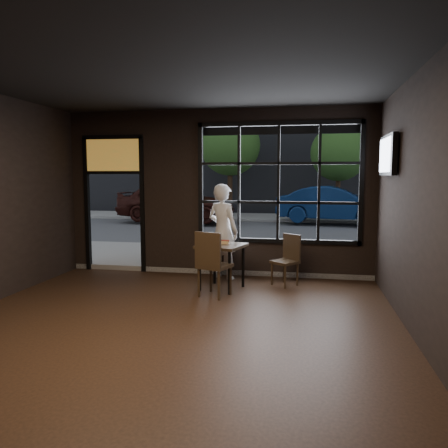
% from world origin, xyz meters
% --- Properties ---
extents(floor, '(6.00, 7.00, 0.02)m').
position_xyz_m(floor, '(0.00, 0.00, -0.01)').
color(floor, black).
rests_on(floor, ground).
extents(ceiling, '(6.00, 7.00, 0.02)m').
position_xyz_m(ceiling, '(0.00, 0.00, 3.21)').
color(ceiling, black).
rests_on(ceiling, ground).
extents(wall_right, '(0.04, 7.00, 3.20)m').
position_xyz_m(wall_right, '(3.00, 0.00, 1.60)').
color(wall_right, black).
rests_on(wall_right, ground).
extents(window_frame, '(3.06, 0.12, 2.28)m').
position_xyz_m(window_frame, '(1.20, 3.50, 1.80)').
color(window_frame, black).
rests_on(window_frame, ground).
extents(stained_transom, '(1.20, 0.06, 0.70)m').
position_xyz_m(stained_transom, '(-2.10, 3.50, 2.35)').
color(stained_transom, orange).
rests_on(stained_transom, ground).
extents(street_asphalt, '(60.00, 41.00, 0.04)m').
position_xyz_m(street_asphalt, '(0.00, 24.00, -0.02)').
color(street_asphalt, '#545456').
rests_on(street_asphalt, ground).
extents(building_across, '(28.00, 12.00, 15.00)m').
position_xyz_m(building_across, '(0.00, 23.00, 7.50)').
color(building_across, '#5B5956').
rests_on(building_across, ground).
extents(cafe_table, '(0.88, 0.88, 0.78)m').
position_xyz_m(cafe_table, '(0.32, 2.44, 0.39)').
color(cafe_table, '#2F2215').
rests_on(cafe_table, floor).
extents(chair_near, '(0.59, 0.59, 1.06)m').
position_xyz_m(chair_near, '(0.29, 1.97, 0.53)').
color(chair_near, '#2F2215').
rests_on(chair_near, floor).
extents(chair_window, '(0.55, 0.55, 0.90)m').
position_xyz_m(chair_window, '(1.37, 2.87, 0.45)').
color(chair_window, '#2F2215').
rests_on(chair_window, floor).
extents(man, '(0.78, 0.68, 1.79)m').
position_xyz_m(man, '(0.19, 3.22, 0.89)').
color(man, silver).
rests_on(man, floor).
extents(hotdog, '(0.20, 0.09, 0.06)m').
position_xyz_m(hotdog, '(0.34, 2.51, 0.80)').
color(hotdog, tan).
rests_on(hotdog, cafe_table).
extents(cup, '(0.15, 0.15, 0.10)m').
position_xyz_m(cup, '(0.15, 2.30, 0.82)').
color(cup, silver).
rests_on(cup, cafe_table).
extents(tv, '(0.12, 1.05, 0.61)m').
position_xyz_m(tv, '(2.93, 2.28, 2.25)').
color(tv, black).
rests_on(tv, wall_right).
extents(navy_car, '(4.50, 2.07, 1.43)m').
position_xyz_m(navy_car, '(2.81, 12.82, 0.81)').
color(navy_car, '#0A2048').
rests_on(navy_car, street_asphalt).
extents(maroon_car, '(4.91, 2.28, 1.63)m').
position_xyz_m(maroon_car, '(-3.48, 12.36, 0.91)').
color(maroon_car, black).
rests_on(maroon_car, street_asphalt).
extents(tree_left, '(2.73, 2.73, 4.66)m').
position_xyz_m(tree_left, '(-1.68, 14.90, 3.28)').
color(tree_left, '#332114').
rests_on(tree_left, street_asphalt).
extents(tree_right, '(2.40, 2.40, 4.10)m').
position_xyz_m(tree_right, '(3.09, 14.60, 2.89)').
color(tree_right, '#332114').
rests_on(tree_right, street_asphalt).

